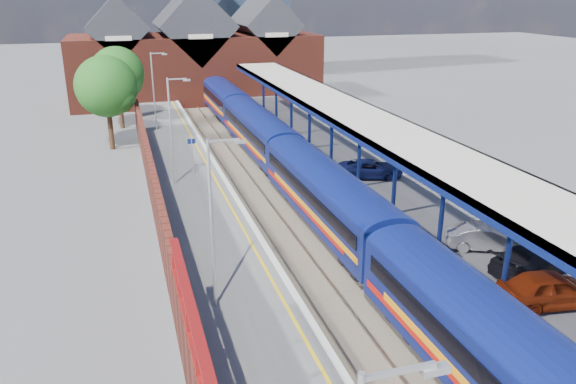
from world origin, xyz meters
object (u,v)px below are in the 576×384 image
(lamp_post_c, at_px, (173,125))
(parked_car_blue, at_px, (370,169))
(lamp_post_b, at_px, (215,214))
(lamp_post_d, at_px, (155,86))
(train, at_px, (287,155))
(parked_car_silver, at_px, (486,237))
(platform_sign, at_px, (192,150))
(parked_car_red, at_px, (552,289))
(parked_car_dark, at_px, (537,259))

(lamp_post_c, xyz_separation_m, parked_car_blue, (12.92, -2.48, -3.38))
(lamp_post_b, relative_size, lamp_post_d, 1.00)
(train, height_order, lamp_post_d, lamp_post_d)
(lamp_post_c, relative_size, parked_car_blue, 1.59)
(train, xyz_separation_m, parked_car_silver, (5.75, -15.22, -0.49))
(train, distance_m, parked_car_blue, 5.97)
(lamp_post_d, height_order, platform_sign, lamp_post_d)
(train, relative_size, platform_sign, 26.37)
(lamp_post_c, distance_m, parked_car_blue, 13.58)
(lamp_post_c, relative_size, parked_car_red, 1.61)
(lamp_post_b, distance_m, parked_car_red, 13.94)
(platform_sign, xyz_separation_m, parked_car_red, (11.61, -21.91, -0.95))
(parked_car_silver, relative_size, parked_car_blue, 0.86)
(train, bearing_deg, parked_car_blue, -31.60)
(train, height_order, parked_car_silver, train)
(parked_car_red, height_order, parked_car_dark, parked_car_red)
(parked_car_silver, height_order, parked_car_dark, parked_car_dark)
(lamp_post_d, relative_size, parked_car_dark, 1.47)
(lamp_post_b, distance_m, platform_sign, 18.20)
(lamp_post_b, distance_m, lamp_post_c, 16.00)
(train, xyz_separation_m, parked_car_blue, (5.07, -3.12, -0.51))
(train, height_order, lamp_post_b, lamp_post_b)
(lamp_post_c, xyz_separation_m, platform_sign, (1.36, 2.00, -2.30))
(lamp_post_d, xyz_separation_m, parked_car_silver, (13.61, -30.59, -3.37))
(train, relative_size, parked_car_blue, 14.93)
(lamp_post_b, xyz_separation_m, lamp_post_c, (0.00, 16.00, 0.00))
(lamp_post_c, bearing_deg, parked_car_blue, -10.87)
(parked_car_silver, bearing_deg, parked_car_dark, -143.95)
(parked_car_dark, bearing_deg, parked_car_silver, 1.87)
(train, distance_m, parked_car_silver, 16.28)
(lamp_post_c, relative_size, platform_sign, 2.80)
(parked_car_dark, bearing_deg, lamp_post_b, 72.82)
(lamp_post_c, height_order, platform_sign, lamp_post_c)
(lamp_post_d, distance_m, parked_car_dark, 36.50)
(train, height_order, parked_car_blue, train)
(lamp_post_d, height_order, parked_car_red, lamp_post_d)
(parked_car_red, relative_size, parked_car_silver, 1.15)
(platform_sign, distance_m, parked_car_silver, 20.64)
(lamp_post_b, relative_size, platform_sign, 2.80)
(parked_car_silver, bearing_deg, lamp_post_b, 118.65)
(train, xyz_separation_m, platform_sign, (-6.49, 1.37, 0.57))
(lamp_post_d, bearing_deg, parked_car_blue, -55.04)
(lamp_post_c, relative_size, lamp_post_d, 1.00)
(train, distance_m, lamp_post_b, 18.62)
(train, height_order, platform_sign, platform_sign)
(parked_car_blue, bearing_deg, lamp_post_d, 51.56)
(parked_car_blue, bearing_deg, platform_sign, 85.40)
(platform_sign, bearing_deg, parked_car_silver, -53.57)
(lamp_post_c, distance_m, parked_car_red, 23.99)
(lamp_post_c, bearing_deg, lamp_post_d, 90.00)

